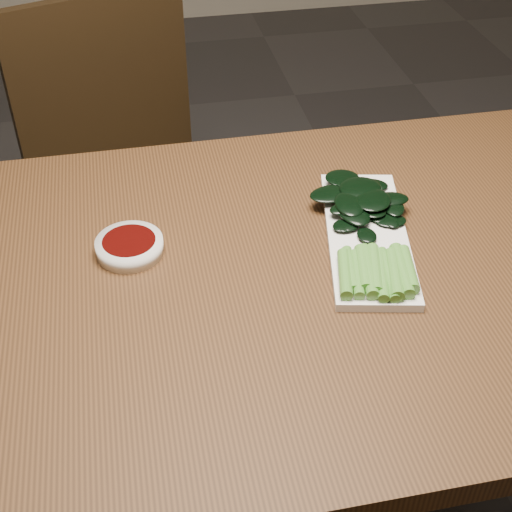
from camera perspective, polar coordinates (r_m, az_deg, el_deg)
The scene contains 5 objects.
table at distance 1.12m, azimuth 1.08°, elevation -3.96°, with size 1.40×0.80×0.75m.
chair_far at distance 1.79m, azimuth -9.98°, elevation 6.51°, with size 0.57×0.57×0.89m.
sauce_bowl at distance 1.11m, azimuth -10.08°, elevation 0.79°, with size 0.10×0.10×0.02m.
serving_plate at distance 1.14m, azimuth 8.85°, elevation 1.60°, with size 0.19×0.35×0.01m.
gai_lan at distance 1.12m, azimuth 8.84°, elevation 2.08°, with size 0.18×0.33×0.02m.
Camera 1 is at (-0.18, -0.79, 1.45)m, focal length 50.00 mm.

